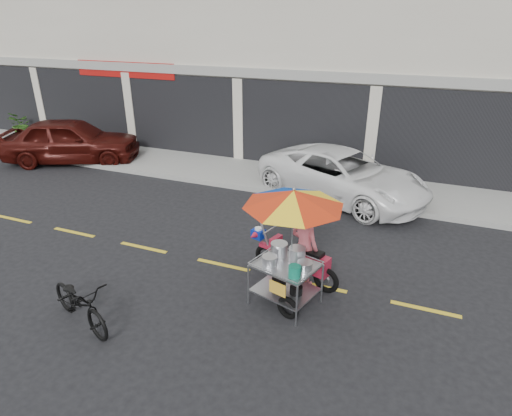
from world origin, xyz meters
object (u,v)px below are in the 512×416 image
at_px(maroon_sedan, 71,140).
at_px(white_pickup, 343,175).
at_px(near_bicycle, 80,303).
at_px(food_vendor_rig, 296,227).

relative_size(maroon_sedan, white_pickup, 0.94).
xyz_separation_m(white_pickup, near_bicycle, (-2.92, -7.16, -0.25)).
distance_m(maroon_sedan, food_vendor_rig, 10.78).
relative_size(maroon_sedan, near_bicycle, 2.76).
relative_size(maroon_sedan, food_vendor_rig, 2.05).
bearing_deg(maroon_sedan, near_bicycle, -159.96).
height_order(white_pickup, food_vendor_rig, food_vendor_rig).
bearing_deg(maroon_sedan, white_pickup, -112.17).
bearing_deg(near_bicycle, food_vendor_rig, -34.82).
bearing_deg(food_vendor_rig, near_bicycle, -128.74).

